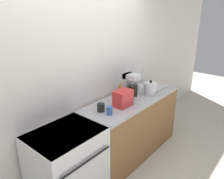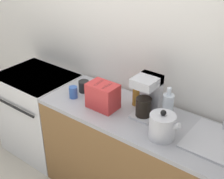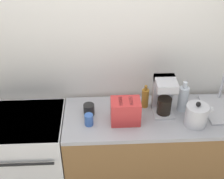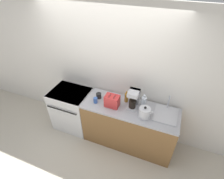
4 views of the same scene
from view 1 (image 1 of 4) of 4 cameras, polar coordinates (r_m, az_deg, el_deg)
name	(u,v)px [view 1 (image 1 of 4)]	position (r m, az deg, el deg)	size (l,w,h in m)	color
wall_back	(84,77)	(2.86, -7.39, 3.16)	(8.00, 0.05, 2.60)	silver
stove	(68,167)	(2.63, -11.53, -19.29)	(0.77, 0.64, 0.92)	silver
counter_block	(132,125)	(3.40, 5.17, -9.35)	(1.71, 0.62, 0.92)	brown
kettle	(150,89)	(3.32, 9.98, 0.25)	(0.24, 0.19, 0.23)	silver
toaster	(123,98)	(2.88, 2.91, -2.29)	(0.25, 0.17, 0.22)	red
coffee_maker	(130,85)	(3.19, 4.85, 1.26)	(0.18, 0.22, 0.34)	#B7B7BC
sink_tray	(150,86)	(3.71, 9.95, 1.04)	(0.38, 0.43, 0.28)	#B7B7BC
bottle_amber	(120,92)	(3.15, 2.10, -0.59)	(0.06, 0.06, 0.22)	#9E6B23
bottle_clear	(137,85)	(3.35, 6.44, 1.14)	(0.09, 0.09, 0.30)	silver
cup_blue	(109,111)	(2.67, -0.68, -5.51)	(0.07, 0.07, 0.10)	#3860B2
cup_black	(101,107)	(2.75, -2.92, -4.71)	(0.10, 0.10, 0.10)	black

